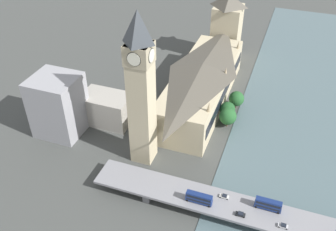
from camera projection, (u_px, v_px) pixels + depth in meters
ground_plane at (226, 114)px, 213.31m from camera, size 600.00×600.00×0.00m
river_water at (295, 129)px, 202.73m from camera, size 64.90×360.00×0.30m
parliament_hall at (202, 83)px, 216.28m from camera, size 28.47×94.46×26.04m
clock_tower at (141, 88)px, 161.04m from camera, size 11.19×11.19×75.24m
victoria_tower at (227, 27)px, 256.06m from camera, size 18.55×18.55×49.73m
road_bridge at (283, 221)px, 148.11m from camera, size 161.80×14.95×5.77m
double_decker_bus_lead at (199, 198)px, 152.91m from camera, size 11.12×2.60×4.83m
double_decker_bus_rear at (268, 204)px, 150.20m from camera, size 10.71×2.60×4.89m
car_northbound_mid at (240, 214)px, 148.75m from camera, size 4.06×1.92×1.40m
car_northbound_tail at (283, 226)px, 144.26m from camera, size 3.87×1.83×1.42m
car_southbound_mid at (224, 196)px, 156.15m from camera, size 3.84×1.83×1.42m
city_block_west at (107, 109)px, 203.50m from camera, size 26.36×16.82×16.69m
city_block_center at (58, 105)px, 192.52m from camera, size 23.28×22.32×32.25m
tree_embankment_near at (228, 116)px, 200.78m from camera, size 9.40×9.40×11.36m
tree_embankment_mid at (236, 99)px, 214.69m from camera, size 8.76×8.76×10.82m
tree_embankment_far at (227, 109)px, 205.16m from camera, size 8.56×8.56×11.37m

